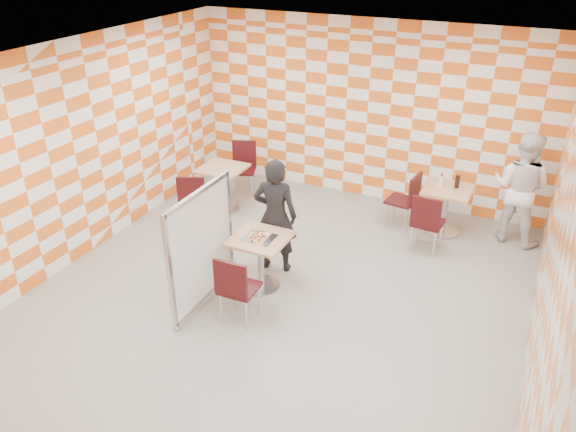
% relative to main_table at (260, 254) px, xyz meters
% --- Properties ---
extents(room_shell, '(7.00, 7.00, 7.00)m').
position_rel_main_table_xyz_m(room_shell, '(0.30, 0.33, 0.99)').
color(room_shell, gray).
rests_on(room_shell, ground).
extents(main_table, '(0.70, 0.70, 0.75)m').
position_rel_main_table_xyz_m(main_table, '(0.00, 0.00, 0.00)').
color(main_table, tan).
rests_on(main_table, ground).
extents(second_table, '(0.70, 0.70, 0.75)m').
position_rel_main_table_xyz_m(second_table, '(1.86, 2.51, 0.00)').
color(second_table, tan).
rests_on(second_table, ground).
extents(empty_table, '(0.70, 0.70, 0.75)m').
position_rel_main_table_xyz_m(empty_table, '(-1.62, 1.76, 0.00)').
color(empty_table, tan).
rests_on(empty_table, ground).
extents(chair_main_front, '(0.43, 0.44, 0.92)m').
position_rel_main_table_xyz_m(chair_main_front, '(0.10, -0.81, 0.04)').
color(chair_main_front, '#330A0C').
rests_on(chair_main_front, ground).
extents(chair_second_front, '(0.45, 0.46, 0.92)m').
position_rel_main_table_xyz_m(chair_second_front, '(1.73, 1.77, 0.04)').
color(chair_second_front, '#330A0C').
rests_on(chair_second_front, ground).
extents(chair_second_side, '(0.49, 0.48, 0.92)m').
position_rel_main_table_xyz_m(chair_second_side, '(1.29, 2.40, 0.04)').
color(chair_second_side, '#330A0C').
rests_on(chair_second_side, ground).
extents(chair_empty_near, '(0.56, 0.57, 0.92)m').
position_rel_main_table_xyz_m(chair_empty_near, '(-1.68, 0.97, 0.04)').
color(chair_empty_near, '#330A0C').
rests_on(chair_empty_near, ground).
extents(chair_empty_far, '(0.54, 0.55, 0.92)m').
position_rel_main_table_xyz_m(chair_empty_far, '(-1.65, 2.50, 0.04)').
color(chair_empty_far, '#330A0C').
rests_on(chair_empty_far, ground).
extents(partition, '(0.08, 1.38, 1.55)m').
position_rel_main_table_xyz_m(partition, '(-0.49, -0.59, 0.28)').
color(partition, white).
rests_on(partition, ground).
extents(man_dark, '(0.66, 0.50, 1.62)m').
position_rel_main_table_xyz_m(man_dark, '(-0.04, 0.51, 0.30)').
color(man_dark, black).
rests_on(man_dark, ground).
extents(man_white, '(0.98, 0.85, 1.71)m').
position_rel_main_table_xyz_m(man_white, '(2.85, 2.75, 0.35)').
color(man_white, white).
rests_on(man_white, ground).
extents(pizza_on_foil, '(0.40, 0.40, 0.04)m').
position_rel_main_table_xyz_m(pizza_on_foil, '(-0.00, -0.02, 0.26)').
color(pizza_on_foil, silver).
rests_on(pizza_on_foil, main_table).
extents(sport_bottle, '(0.06, 0.06, 0.20)m').
position_rel_main_table_xyz_m(sport_bottle, '(1.74, 2.55, 0.33)').
color(sport_bottle, white).
rests_on(sport_bottle, second_table).
extents(soda_bottle, '(0.07, 0.07, 0.23)m').
position_rel_main_table_xyz_m(soda_bottle, '(1.97, 2.59, 0.34)').
color(soda_bottle, black).
rests_on(soda_bottle, second_table).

